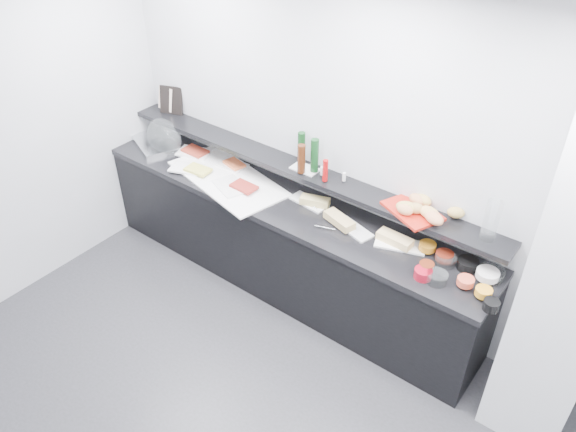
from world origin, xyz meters
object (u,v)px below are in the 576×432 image
Objects in this scene: cloche_base at (155,143)px; bread_tray at (412,211)px; sandwich_plate_mid at (354,229)px; framed_print at (171,100)px; carafe at (491,221)px; condiment_tray at (305,169)px.

bread_tray is (2.60, 0.16, 0.24)m from cloche_base.
framed_print is (-2.19, 0.23, 0.37)m from sandwich_plate_mid.
framed_print is at bearing -170.32° from sandwich_plate_mid.
carafe reaches higher than bread_tray.
framed_print is 1.17× the size of condiment_tray.
cloche_base is 1.67m from condiment_tray.
cloche_base is at bearing -153.14° from bread_tray.
bread_tray is (0.96, -0.01, 0.00)m from condiment_tray.
sandwich_plate_mid is 0.79× the size of bread_tray.
framed_print is at bearing 179.03° from carafe.
framed_print is 0.87× the size of carafe.
sandwich_plate_mid is at bearing -26.17° from framed_print.
cloche_base is 1.57× the size of sandwich_plate_mid.
bread_tray reaches higher than cloche_base.
cloche_base is at bearing -164.16° from sandwich_plate_mid.
condiment_tray is at bearing -179.48° from sandwich_plate_mid.
condiment_tray reaches higher than sandwich_plate_mid.
sandwich_plate_mid is 1.06× the size of carafe.
carafe reaches higher than sandwich_plate_mid.
condiment_tray reaches higher than cloche_base.
carafe is (0.54, 0.03, 0.14)m from bread_tray.
sandwich_plate_mid is at bearing -169.25° from carafe.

